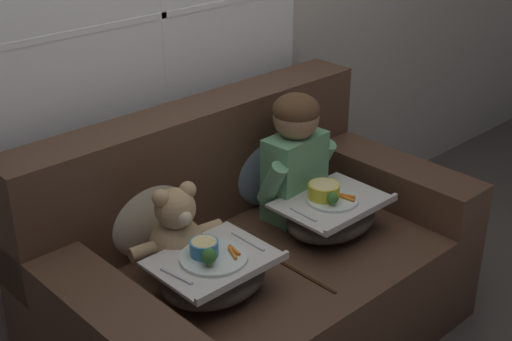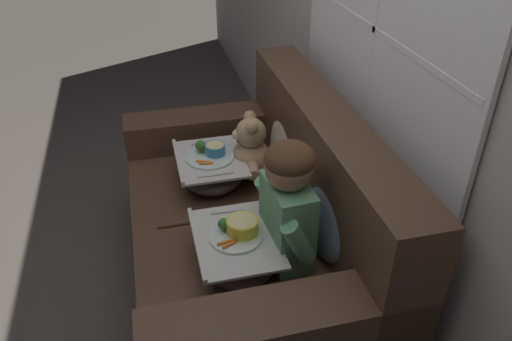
# 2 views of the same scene
# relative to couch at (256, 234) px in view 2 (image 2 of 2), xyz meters

# --- Properties ---
(ground_plane) EXTENTS (14.00, 14.00, 0.00)m
(ground_plane) POSITION_rel_couch_xyz_m (0.00, -0.07, -0.34)
(ground_plane) COLOR #4C443D
(wall_back_with_window) EXTENTS (8.00, 0.08, 2.60)m
(wall_back_with_window) POSITION_rel_couch_xyz_m (0.00, 0.54, 0.96)
(wall_back_with_window) COLOR #BCB2A3
(wall_back_with_window) RESTS_ON ground_plane
(couch) EXTENTS (1.69, 1.00, 0.96)m
(couch) POSITION_rel_couch_xyz_m (0.00, 0.00, 0.00)
(couch) COLOR #4C3323
(couch) RESTS_ON ground_plane
(throw_pillow_behind_child) EXTENTS (0.40, 0.19, 0.41)m
(throw_pillow_behind_child) POSITION_rel_couch_xyz_m (0.31, 0.24, 0.31)
(throw_pillow_behind_child) COLOR slate
(throw_pillow_behind_child) RESTS_ON couch
(throw_pillow_behind_teddy) EXTENTS (0.39, 0.19, 0.41)m
(throw_pillow_behind_teddy) POSITION_rel_couch_xyz_m (-0.31, 0.24, 0.31)
(throw_pillow_behind_teddy) COLOR #C1B293
(throw_pillow_behind_teddy) RESTS_ON couch
(child_figure) EXTENTS (0.39, 0.20, 0.55)m
(child_figure) POSITION_rel_couch_xyz_m (0.31, 0.05, 0.42)
(child_figure) COLOR #66A370
(child_figure) RESTS_ON couch
(teddy_bear) EXTENTS (0.38, 0.27, 0.35)m
(teddy_bear) POSITION_rel_couch_xyz_m (-0.31, 0.05, 0.27)
(teddy_bear) COLOR tan
(teddy_bear) RESTS_ON couch
(lap_tray_child) EXTENTS (0.43, 0.33, 0.21)m
(lap_tray_child) POSITION_rel_couch_xyz_m (0.31, -0.16, 0.20)
(lap_tray_child) COLOR #473D33
(lap_tray_child) RESTS_ON child_figure
(lap_tray_teddy) EXTENTS (0.42, 0.33, 0.22)m
(lap_tray_teddy) POSITION_rel_couch_xyz_m (-0.31, -0.16, 0.20)
(lap_tray_teddy) COLOR #473D33
(lap_tray_teddy) RESTS_ON teddy_bear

